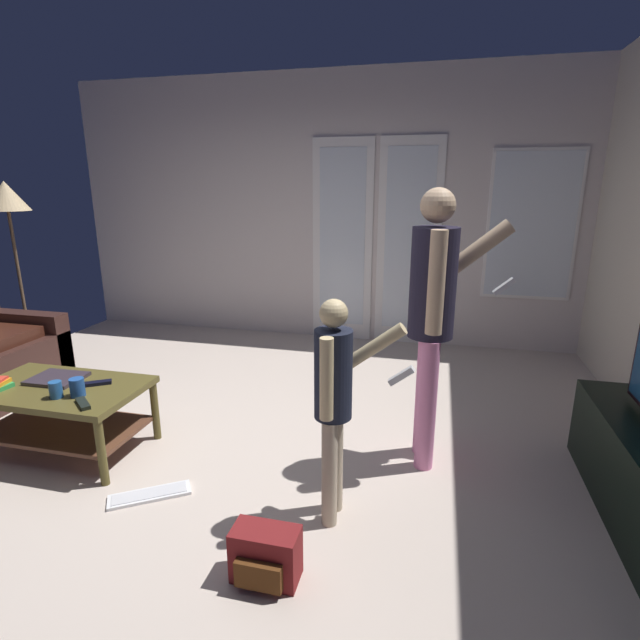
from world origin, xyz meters
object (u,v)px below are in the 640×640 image
object	(u,v)px
person_child	(335,393)
tv_remote_black	(97,383)
cup_by_laptop	(77,387)
coffee_table	(61,404)
dvd_remote_slim	(83,403)
laptop_closed	(57,378)
cup_near_edge	(56,390)
loose_keyboard	(150,495)
person_adult	(434,306)
backpack	(265,556)
floor_lamp	(7,204)

from	to	relation	value
person_child	tv_remote_black	world-z (taller)	person_child
cup_by_laptop	tv_remote_black	bearing A→B (deg)	91.06
coffee_table	dvd_remote_slim	world-z (taller)	dvd_remote_slim
coffee_table	cup_by_laptop	distance (m)	0.30
laptop_closed	cup_near_edge	size ratio (longest dim) A/B	3.12
coffee_table	tv_remote_black	world-z (taller)	tv_remote_black
coffee_table	loose_keyboard	world-z (taller)	coffee_table
person_child	cup_near_edge	size ratio (longest dim) A/B	11.43
person_adult	dvd_remote_slim	xyz separation A→B (m)	(-1.94, -0.64, -0.54)
coffee_table	laptop_closed	size ratio (longest dim) A/B	3.29
coffee_table	cup_near_edge	xyz separation A→B (m)	(0.12, -0.15, 0.17)
backpack	loose_keyboard	size ratio (longest dim) A/B	0.67
cup_near_edge	loose_keyboard	bearing A→B (deg)	-13.99
coffee_table	person_adult	bearing A→B (deg)	10.97
floor_lamp	loose_keyboard	distance (m)	3.30
person_child	cup_near_edge	world-z (taller)	person_child
loose_keyboard	tv_remote_black	size ratio (longest dim) A/B	2.58
person_adult	loose_keyboard	xyz separation A→B (m)	(-1.47, -0.76, -0.99)
person_adult	laptop_closed	xyz separation A→B (m)	(-2.36, -0.36, -0.54)
tv_remote_black	dvd_remote_slim	size ratio (longest dim) A/B	1.00
floor_lamp	cup_near_edge	world-z (taller)	floor_lamp
floor_lamp	loose_keyboard	world-z (taller)	floor_lamp
floor_lamp	laptop_closed	xyz separation A→B (m)	(1.51, -1.30, -1.05)
cup_by_laptop	laptop_closed	bearing A→B (deg)	149.93
person_adult	loose_keyboard	distance (m)	1.93
backpack	dvd_remote_slim	world-z (taller)	dvd_remote_slim
tv_remote_black	dvd_remote_slim	distance (m)	0.30
tv_remote_black	cup_near_edge	bearing A→B (deg)	-148.24
person_adult	floor_lamp	bearing A→B (deg)	166.27
coffee_table	tv_remote_black	size ratio (longest dim) A/B	6.15
laptop_closed	person_adult	bearing A→B (deg)	7.21
person_adult	dvd_remote_slim	distance (m)	2.11
coffee_table	person_child	distance (m)	1.89
coffee_table	tv_remote_black	xyz separation A→B (m)	(0.22, 0.08, 0.13)
backpack	loose_keyboard	bearing A→B (deg)	154.29
person_child	tv_remote_black	bearing A→B (deg)	169.07
loose_keyboard	cup_near_edge	xyz separation A→B (m)	(-0.69, 0.17, 0.49)
floor_lamp	cup_by_laptop	xyz separation A→B (m)	(1.82, -1.48, -1.00)
person_adult	tv_remote_black	bearing A→B (deg)	-169.98
coffee_table	cup_by_laptop	bearing A→B (deg)	-23.12
cup_by_laptop	coffee_table	bearing A→B (deg)	156.88
coffee_table	person_adult	xyz separation A→B (m)	(2.28, 0.44, 0.67)
person_adult	dvd_remote_slim	bearing A→B (deg)	-161.66
laptop_closed	cup_near_edge	xyz separation A→B (m)	(0.20, -0.23, 0.04)
person_child	backpack	xyz separation A→B (m)	(-0.20, -0.48, -0.58)
person_child	laptop_closed	size ratio (longest dim) A/B	3.67
cup_by_laptop	tv_remote_black	distance (m)	0.18
coffee_table	laptop_closed	xyz separation A→B (m)	(-0.08, 0.08, 0.13)
person_child	cup_by_laptop	size ratio (longest dim) A/B	10.38
coffee_table	laptop_closed	distance (m)	0.18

